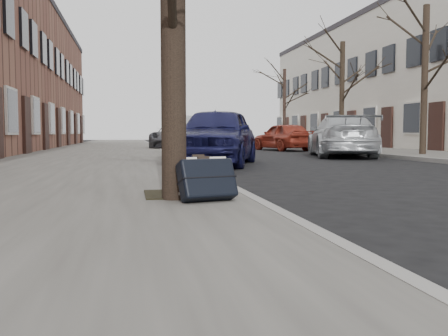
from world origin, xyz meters
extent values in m
plane|color=black|center=(0.00, 0.00, 0.00)|extent=(120.00, 120.00, 0.00)
cube|color=slate|center=(-3.70, 15.00, 0.06)|extent=(5.00, 70.00, 0.12)
cube|color=slate|center=(7.80, 15.00, 0.06)|extent=(4.00, 70.00, 0.12)
cube|color=black|center=(-2.00, 1.20, 0.13)|extent=(0.85, 0.85, 0.02)
cube|color=maroon|center=(-1.83, 0.88, 0.34)|extent=(0.62, 0.42, 0.44)
cube|color=black|center=(-1.81, 0.57, 0.35)|extent=(0.66, 0.49, 0.46)
imported|color=#161743|center=(-0.36, 8.33, 0.76)|extent=(3.18, 4.80, 1.52)
imported|color=#B5B8BE|center=(0.10, 13.62, 0.74)|extent=(2.10, 4.63, 1.47)
imported|color=#3D3E43|center=(-0.33, 20.34, 0.65)|extent=(3.11, 5.03, 1.30)
imported|color=#B4B8BC|center=(4.69, 11.92, 0.71)|extent=(3.21, 5.28, 1.43)
imported|color=maroon|center=(4.57, 18.31, 0.66)|extent=(2.34, 4.12, 1.32)
cylinder|color=black|center=(7.20, 10.91, 2.61)|extent=(0.22, 0.22, 4.98)
cylinder|color=black|center=(7.20, 17.60, 2.60)|extent=(0.23, 0.23, 4.97)
cylinder|color=black|center=(7.20, 26.48, 2.53)|extent=(0.20, 0.20, 4.81)
camera|label=1|loc=(-2.58, -4.50, 0.83)|focal=40.00mm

